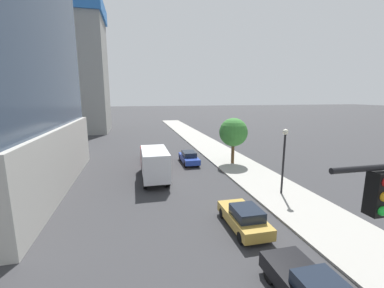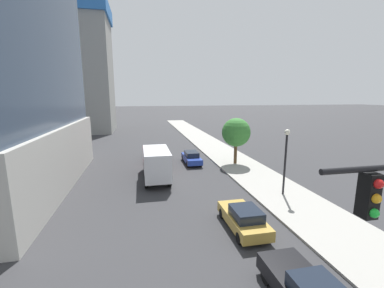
{
  "view_description": "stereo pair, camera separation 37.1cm",
  "coord_description": "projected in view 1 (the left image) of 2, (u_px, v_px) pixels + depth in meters",
  "views": [
    {
      "loc": [
        -3.75,
        0.61,
        7.84
      ],
      "look_at": [
        -0.15,
        16.0,
        4.79
      ],
      "focal_mm": 23.45,
      "sensor_mm": 36.0,
      "label": 1
    },
    {
      "loc": [
        -3.39,
        0.53,
        7.84
      ],
      "look_at": [
        -0.15,
        16.0,
        4.79
      ],
      "focal_mm": 23.45,
      "sensor_mm": 36.0,
      "label": 2
    }
  ],
  "objects": [
    {
      "name": "street_lamp",
      "position": [
        284.0,
        151.0,
        19.49
      ],
      "size": [
        0.44,
        0.44,
        5.19
      ],
      "color": "black",
      "rests_on": "sidewalk"
    },
    {
      "name": "car_gold",
      "position": [
        244.0,
        218.0,
        14.91
      ],
      "size": [
        1.81,
        4.31,
        1.46
      ],
      "color": "#AD8938",
      "rests_on": "ground"
    },
    {
      "name": "car_blue",
      "position": [
        189.0,
        157.0,
        29.47
      ],
      "size": [
        1.72,
        4.46,
        1.42
      ],
      "color": "#233D9E",
      "rests_on": "ground"
    },
    {
      "name": "box_truck",
      "position": [
        154.0,
        162.0,
        23.56
      ],
      "size": [
        2.29,
        7.23,
        3.07
      ],
      "color": "#B21E1E",
      "rests_on": "ground"
    },
    {
      "name": "sidewalk",
      "position": [
        266.0,
        184.0,
        22.55
      ],
      "size": [
        5.08,
        120.0,
        0.15
      ],
      "primitive_type": "cube",
      "color": "#9E9B93",
      "rests_on": "ground"
    },
    {
      "name": "car_red",
      "position": [
        149.0,
        155.0,
        30.82
      ],
      "size": [
        1.72,
        4.69,
        1.29
      ],
      "color": "red",
      "rests_on": "ground"
    },
    {
      "name": "construction_building",
      "position": [
        73.0,
        63.0,
        52.7
      ],
      "size": [
        17.3,
        12.91,
        33.07
      ],
      "color": "gray",
      "rests_on": "ground"
    },
    {
      "name": "street_tree",
      "position": [
        233.0,
        132.0,
        28.51
      ],
      "size": [
        3.24,
        3.24,
        5.24
      ],
      "color": "brown",
      "rests_on": "sidewalk"
    }
  ]
}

